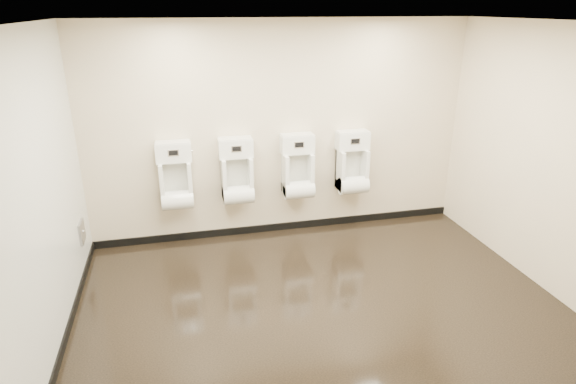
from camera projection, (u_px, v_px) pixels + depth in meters
name	position (u px, v px, depth m)	size (l,w,h in m)	color
ground	(317.00, 298.00, 5.16)	(5.00, 3.50, 0.00)	black
ceiling	(325.00, 22.00, 4.14)	(5.00, 3.50, 0.00)	white
back_wall	(281.00, 132.00, 6.24)	(5.00, 0.02, 2.80)	beige
front_wall	(401.00, 263.00, 3.06)	(5.00, 0.02, 2.80)	beige
left_wall	(41.00, 197.00, 4.11)	(0.02, 3.50, 2.80)	beige
right_wall	(542.00, 157.00, 5.19)	(0.02, 3.50, 2.80)	beige
tile_overlay_left	(42.00, 197.00, 4.11)	(0.01, 3.50, 2.80)	white
skirting_back	(282.00, 226.00, 6.71)	(5.00, 0.02, 0.10)	black
skirting_left	(69.00, 328.00, 4.60)	(0.02, 3.50, 0.10)	black
access_panel	(82.00, 232.00, 5.53)	(0.04, 0.25, 0.25)	#9E9EA3
urinal_0	(176.00, 180.00, 5.99)	(0.44, 0.33, 0.83)	silver
urinal_1	(237.00, 176.00, 6.15)	(0.44, 0.33, 0.83)	silver
urinal_2	(298.00, 171.00, 6.33)	(0.44, 0.33, 0.83)	silver
urinal_3	(352.00, 167.00, 6.49)	(0.44, 0.33, 0.83)	silver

